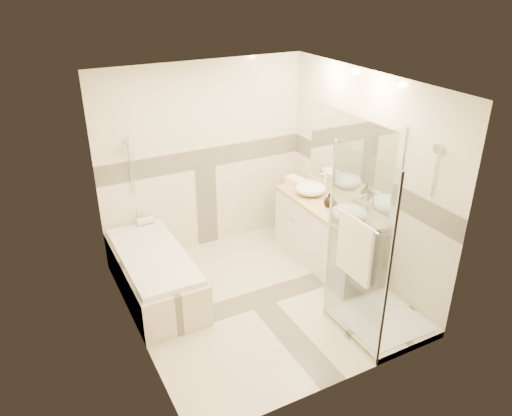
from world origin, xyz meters
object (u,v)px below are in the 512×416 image
bathtub (154,272)px  amenity_bottle_a (333,203)px  shower_enclosure (373,286)px  vessel_sink_near (311,188)px  vanity (325,234)px  vessel_sink_far (349,213)px  amenity_bottle_b (329,200)px

bathtub → amenity_bottle_a: 2.27m
shower_enclosure → vessel_sink_near: (0.27, 1.62, 0.43)m
bathtub → vanity: vanity is taller
vanity → shower_enclosure: 1.31m
vessel_sink_far → amenity_bottle_a: 0.31m
shower_enclosure → vessel_sink_near: size_ratio=5.06×
shower_enclosure → vessel_sink_far: 0.96m
vessel_sink_far → amenity_bottle_b: size_ratio=2.41×
shower_enclosure → amenity_bottle_b: shower_enclosure is taller
vanity → amenity_bottle_a: (-0.02, -0.14, 0.50)m
vessel_sink_far → amenity_bottle_a: size_ratio=2.83×
vessel_sink_near → amenity_bottle_b: (0.00, -0.41, 0.01)m
bathtub → vessel_sink_near: size_ratio=4.22×
shower_enclosure → vessel_sink_near: 1.70m
amenity_bottle_a → amenity_bottle_b: amenity_bottle_b is taller
bathtub → amenity_bottle_b: amenity_bottle_b is taller
bathtub → vessel_sink_far: 2.36m
vanity → amenity_bottle_a: 0.52m
amenity_bottle_b → bathtub: bearing=169.1°
vessel_sink_near → amenity_bottle_b: bearing=-90.0°
vanity → vessel_sink_far: bearing=-92.5°
amenity_bottle_a → amenity_bottle_b: (0.00, 0.08, 0.01)m
vessel_sink_far → amenity_bottle_a: (0.00, 0.31, -0.01)m
shower_enclosure → amenity_bottle_b: size_ratio=11.67×
shower_enclosure → bathtub: bearing=138.9°
shower_enclosure → vessel_sink_far: (0.27, 0.82, 0.43)m
bathtub → vessel_sink_far: vessel_sink_far is taller
bathtub → vanity: bearing=-9.2°
amenity_bottle_b → vessel_sink_far: bearing=-90.0°
bathtub → vanity: 2.18m
amenity_bottle_b → amenity_bottle_a: bearing=-90.0°
shower_enclosure → amenity_bottle_b: 1.31m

